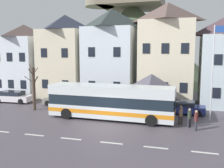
{
  "coord_description": "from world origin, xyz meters",
  "views": [
    {
      "loc": [
        5.99,
        -18.53,
        6.23
      ],
      "look_at": [
        -0.96,
        5.99,
        2.84
      ],
      "focal_mm": 40.04,
      "sensor_mm": 36.0,
      "label": 1
    }
  ],
  "objects_px": {
    "townhouse_01": "(66,57)",
    "hilltop_castle": "(132,39)",
    "pedestrian_00": "(196,119)",
    "parked_car_02": "(13,97)",
    "pedestrian_01": "(189,117)",
    "parked_car_00": "(183,107)",
    "townhouse_03": "(167,54)",
    "pedestrian_02": "(181,115)",
    "public_bench": "(158,102)",
    "townhouse_02": "(112,55)",
    "parked_car_03": "(63,100)",
    "bus_shelter": "(151,81)",
    "bare_tree_00": "(34,88)",
    "transit_bus": "(111,102)",
    "flagpole": "(213,67)",
    "townhouse_00": "(25,60)"
  },
  "relations": [
    {
      "from": "townhouse_00",
      "to": "transit_bus",
      "type": "distance_m",
      "value": 18.3
    },
    {
      "from": "townhouse_00",
      "to": "pedestrian_02",
      "type": "height_order",
      "value": "townhouse_00"
    },
    {
      "from": "townhouse_03",
      "to": "pedestrian_02",
      "type": "relative_size",
      "value": 7.34
    },
    {
      "from": "pedestrian_00",
      "to": "bare_tree_00",
      "type": "distance_m",
      "value": 16.41
    },
    {
      "from": "transit_bus",
      "to": "parked_car_03",
      "type": "distance_m",
      "value": 8.08
    },
    {
      "from": "townhouse_01",
      "to": "townhouse_02",
      "type": "bearing_deg",
      "value": 1.04
    },
    {
      "from": "bus_shelter",
      "to": "public_bench",
      "type": "distance_m",
      "value": 3.68
    },
    {
      "from": "townhouse_03",
      "to": "flagpole",
      "type": "bearing_deg",
      "value": -57.55
    },
    {
      "from": "bus_shelter",
      "to": "flagpole",
      "type": "xyz_separation_m",
      "value": [
        5.61,
        -2.17,
        1.67
      ]
    },
    {
      "from": "hilltop_castle",
      "to": "flagpole",
      "type": "xyz_separation_m",
      "value": [
        12.66,
        -26.9,
        -3.74
      ]
    },
    {
      "from": "parked_car_02",
      "to": "pedestrian_01",
      "type": "relative_size",
      "value": 2.95
    },
    {
      "from": "townhouse_02",
      "to": "bus_shelter",
      "type": "relative_size",
      "value": 2.93
    },
    {
      "from": "pedestrian_00",
      "to": "townhouse_02",
      "type": "bearing_deg",
      "value": 133.03
    },
    {
      "from": "townhouse_02",
      "to": "flagpole",
      "type": "bearing_deg",
      "value": -33.26
    },
    {
      "from": "flagpole",
      "to": "pedestrian_00",
      "type": "bearing_deg",
      "value": -114.03
    },
    {
      "from": "parked_car_02",
      "to": "parked_car_00",
      "type": "bearing_deg",
      "value": -3.01
    },
    {
      "from": "hilltop_castle",
      "to": "pedestrian_00",
      "type": "height_order",
      "value": "hilltop_castle"
    },
    {
      "from": "bus_shelter",
      "to": "townhouse_03",
      "type": "bearing_deg",
      "value": 76.69
    },
    {
      "from": "pedestrian_01",
      "to": "bare_tree_00",
      "type": "xyz_separation_m",
      "value": [
        -15.66,
        1.86,
        1.55
      ]
    },
    {
      "from": "townhouse_01",
      "to": "hilltop_castle",
      "type": "height_order",
      "value": "hilltop_castle"
    },
    {
      "from": "pedestrian_02",
      "to": "public_bench",
      "type": "xyz_separation_m",
      "value": [
        -2.56,
        6.53,
        -0.36
      ]
    },
    {
      "from": "townhouse_00",
      "to": "pedestrian_01",
      "type": "relative_size",
      "value": 6.24
    },
    {
      "from": "townhouse_01",
      "to": "parked_car_03",
      "type": "xyz_separation_m",
      "value": [
        1.99,
        -5.11,
        -4.81
      ]
    },
    {
      "from": "parked_car_02",
      "to": "pedestrian_02",
      "type": "bearing_deg",
      "value": -14.21
    },
    {
      "from": "parked_car_02",
      "to": "public_bench",
      "type": "distance_m",
      "value": 17.39
    },
    {
      "from": "bare_tree_00",
      "to": "flagpole",
      "type": "bearing_deg",
      "value": 2.15
    },
    {
      "from": "townhouse_03",
      "to": "hilltop_castle",
      "type": "relative_size",
      "value": 0.36
    },
    {
      "from": "parked_car_02",
      "to": "pedestrian_01",
      "type": "xyz_separation_m",
      "value": [
        20.48,
        -4.74,
        0.18
      ]
    },
    {
      "from": "townhouse_02",
      "to": "pedestrian_02",
      "type": "height_order",
      "value": "townhouse_02"
    },
    {
      "from": "hilltop_castle",
      "to": "parked_car_00",
      "type": "distance_m",
      "value": 28.0
    },
    {
      "from": "parked_car_02",
      "to": "public_bench",
      "type": "height_order",
      "value": "parked_car_02"
    },
    {
      "from": "townhouse_03",
      "to": "bus_shelter",
      "type": "bearing_deg",
      "value": -103.31
    },
    {
      "from": "hilltop_castle",
      "to": "public_bench",
      "type": "height_order",
      "value": "hilltop_castle"
    },
    {
      "from": "pedestrian_00",
      "to": "parked_car_02",
      "type": "bearing_deg",
      "value": 165.52
    },
    {
      "from": "bus_shelter",
      "to": "parked_car_00",
      "type": "xyz_separation_m",
      "value": [
        3.23,
        -0.1,
        -2.5
      ]
    },
    {
      "from": "townhouse_01",
      "to": "bare_tree_00",
      "type": "height_order",
      "value": "townhouse_01"
    },
    {
      "from": "townhouse_00",
      "to": "hilltop_castle",
      "type": "height_order",
      "value": "hilltop_castle"
    },
    {
      "from": "parked_car_00",
      "to": "parked_car_02",
      "type": "relative_size",
      "value": 0.89
    },
    {
      "from": "transit_bus",
      "to": "parked_car_00",
      "type": "relative_size",
      "value": 2.78
    },
    {
      "from": "townhouse_03",
      "to": "transit_bus",
      "type": "distance_m",
      "value": 10.74
    },
    {
      "from": "pedestrian_02",
      "to": "townhouse_03",
      "type": "bearing_deg",
      "value": 101.85
    },
    {
      "from": "townhouse_01",
      "to": "parked_car_00",
      "type": "xyz_separation_m",
      "value": [
        15.35,
        -5.25,
        -4.83
      ]
    },
    {
      "from": "pedestrian_02",
      "to": "public_bench",
      "type": "height_order",
      "value": "pedestrian_02"
    },
    {
      "from": "townhouse_01",
      "to": "bare_tree_00",
      "type": "xyz_separation_m",
      "value": [
        0.17,
        -7.99,
        -3.07
      ]
    },
    {
      "from": "parked_car_00",
      "to": "townhouse_02",
      "type": "bearing_deg",
      "value": 152.34
    },
    {
      "from": "bus_shelter",
      "to": "bare_tree_00",
      "type": "distance_m",
      "value": 12.31
    },
    {
      "from": "parked_car_03",
      "to": "flagpole",
      "type": "xyz_separation_m",
      "value": [
        15.74,
        -2.22,
        4.15
      ]
    },
    {
      "from": "townhouse_00",
      "to": "hilltop_castle",
      "type": "relative_size",
      "value": 0.31
    },
    {
      "from": "pedestrian_00",
      "to": "hilltop_castle",
      "type": "bearing_deg",
      "value": 110.48
    },
    {
      "from": "transit_bus",
      "to": "pedestrian_01",
      "type": "height_order",
      "value": "transit_bus"
    }
  ]
}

